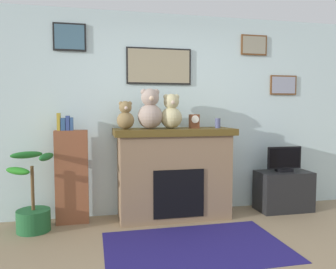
% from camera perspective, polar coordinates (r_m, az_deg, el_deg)
% --- Properties ---
extents(back_wall, '(5.20, 0.15, 2.60)m').
position_cam_1_polar(back_wall, '(4.50, 0.21, 3.51)').
color(back_wall, silver).
rests_on(back_wall, ground_plane).
extents(fireplace, '(1.49, 0.59, 1.13)m').
position_cam_1_polar(fireplace, '(4.26, 0.97, -6.51)').
color(fireplace, '#85694D').
rests_on(fireplace, ground_plane).
extents(bookshelf, '(0.38, 0.16, 1.33)m').
position_cam_1_polar(bookshelf, '(4.21, -16.03, -6.50)').
color(bookshelf, brown).
rests_on(bookshelf, ground_plane).
extents(potted_plant, '(0.54, 0.60, 0.89)m').
position_cam_1_polar(potted_plant, '(4.14, -21.93, -11.47)').
color(potted_plant, '#1E592D').
rests_on(potted_plant, ground_plane).
extents(tv_stand, '(0.71, 0.40, 0.53)m').
position_cam_1_polar(tv_stand, '(4.87, 18.98, -9.02)').
color(tv_stand, black).
rests_on(tv_stand, ground_plane).
extents(television, '(0.48, 0.14, 0.34)m').
position_cam_1_polar(television, '(4.79, 19.12, -4.11)').
color(television, black).
rests_on(television, tv_stand).
extents(area_rug, '(1.80, 1.16, 0.01)m').
position_cam_1_polar(area_rug, '(3.55, 4.73, -18.37)').
color(area_rug, navy).
rests_on(area_rug, ground_plane).
extents(candle_jar, '(0.07, 0.07, 0.12)m').
position_cam_1_polar(candle_jar, '(4.34, 8.44, 1.92)').
color(candle_jar, '#4C517A').
rests_on(candle_jar, fireplace).
extents(mantel_clock, '(0.12, 0.09, 0.17)m').
position_cam_1_polar(mantel_clock, '(4.23, 4.46, 2.25)').
color(mantel_clock, brown).
rests_on(mantel_clock, fireplace).
extents(teddy_bear_tan, '(0.21, 0.21, 0.34)m').
position_cam_1_polar(teddy_bear_tan, '(4.06, -7.22, 3.05)').
color(teddy_bear_tan, olive).
rests_on(teddy_bear_tan, fireplace).
extents(teddy_bear_brown, '(0.30, 0.30, 0.49)m').
position_cam_1_polar(teddy_bear_brown, '(4.10, -3.05, 4.05)').
color(teddy_bear_brown, '#A79285').
rests_on(teddy_bear_brown, fireplace).
extents(teddy_bear_cream, '(0.27, 0.27, 0.43)m').
position_cam_1_polar(teddy_bear_cream, '(4.15, 0.57, 3.67)').
color(teddy_bear_cream, '#C1B787').
rests_on(teddy_bear_cream, fireplace).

